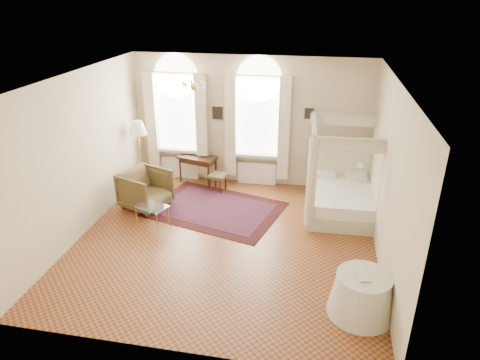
% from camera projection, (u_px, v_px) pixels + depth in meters
% --- Properties ---
extents(ground, '(6.00, 6.00, 0.00)m').
position_uv_depth(ground, '(226.00, 240.00, 8.80)').
color(ground, brown).
rests_on(ground, ground).
extents(room_walls, '(6.00, 6.00, 6.00)m').
position_uv_depth(room_walls, '(224.00, 150.00, 7.99)').
color(room_walls, beige).
rests_on(room_walls, ground).
extents(window_left, '(1.62, 0.27, 3.29)m').
position_uv_depth(window_left, '(177.00, 125.00, 11.09)').
color(window_left, white).
rests_on(window_left, room_walls).
extents(window_right, '(1.62, 0.27, 3.29)m').
position_uv_depth(window_right, '(257.00, 130.00, 10.73)').
color(window_right, white).
rests_on(window_right, room_walls).
extents(chandelier, '(0.51, 0.45, 0.50)m').
position_uv_depth(chandelier, '(194.00, 85.00, 8.83)').
color(chandelier, gold).
rests_on(chandelier, room_walls).
extents(wall_pictures, '(2.54, 0.03, 0.39)m').
position_uv_depth(wall_pictures, '(254.00, 113.00, 10.67)').
color(wall_pictures, black).
rests_on(wall_pictures, room_walls).
extents(canopy_bed, '(1.68, 2.03, 2.12)m').
position_uv_depth(canopy_bed, '(342.00, 194.00, 9.66)').
color(canopy_bed, '#B6B996').
rests_on(canopy_bed, ground).
extents(nightstand, '(0.55, 0.52, 0.64)m').
position_uv_depth(nightstand, '(355.00, 183.00, 10.63)').
color(nightstand, '#351A0E').
rests_on(nightstand, ground).
extents(nightstand_lamp, '(0.26, 0.26, 0.38)m').
position_uv_depth(nightstand_lamp, '(360.00, 163.00, 10.32)').
color(nightstand_lamp, gold).
rests_on(nightstand_lamp, nightstand).
extents(writing_desk, '(1.08, 0.75, 0.73)m').
position_uv_depth(writing_desk, '(198.00, 160.00, 11.19)').
color(writing_desk, '#351A0E').
rests_on(writing_desk, ground).
extents(laptop, '(0.33, 0.25, 0.02)m').
position_uv_depth(laptop, '(206.00, 156.00, 11.16)').
color(laptop, black).
rests_on(laptop, writing_desk).
extents(stool, '(0.46, 0.46, 0.45)m').
position_uv_depth(stool, '(218.00, 177.00, 10.82)').
color(stool, '#4C4620').
rests_on(stool, ground).
extents(armchair, '(1.27, 1.25, 0.90)m').
position_uv_depth(armchair, '(146.00, 189.00, 9.98)').
color(armchair, '#4D3E21').
rests_on(armchair, ground).
extents(coffee_table, '(0.79, 0.67, 0.46)m').
position_uv_depth(coffee_table, '(152.00, 208.00, 9.21)').
color(coffee_table, silver).
rests_on(coffee_table, ground).
extents(floor_lamp, '(0.45, 0.45, 1.76)m').
position_uv_depth(floor_lamp, '(138.00, 131.00, 10.61)').
color(floor_lamp, gold).
rests_on(floor_lamp, ground).
extents(oriental_rug, '(3.38, 2.80, 0.01)m').
position_uv_depth(oriental_rug, '(215.00, 209.00, 10.03)').
color(oriental_rug, '#3A0F0E').
rests_on(oriental_rug, ground).
extents(side_table, '(1.05, 1.05, 0.72)m').
position_uv_depth(side_table, '(362.00, 295.00, 6.71)').
color(side_table, white).
rests_on(side_table, ground).
extents(book, '(0.27, 0.31, 0.02)m').
position_uv_depth(book, '(356.00, 277.00, 6.51)').
color(book, black).
rests_on(book, side_table).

